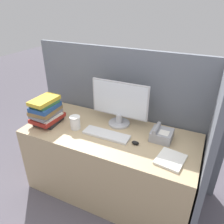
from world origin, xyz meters
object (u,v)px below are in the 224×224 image
at_px(keyboard, 106,134).
at_px(desk_telephone, 161,135).
at_px(monitor, 120,104).
at_px(coffee_cup, 75,123).
at_px(mouse, 135,143).
at_px(book_stack, 46,111).

bearing_deg(keyboard, desk_telephone, 18.30).
xyz_separation_m(monitor, desk_telephone, (0.44, -0.08, -0.17)).
relative_size(keyboard, coffee_cup, 3.38).
bearing_deg(desk_telephone, coffee_cup, -167.67).
distance_m(mouse, desk_telephone, 0.25).
bearing_deg(mouse, desk_telephone, 43.26).
relative_size(coffee_cup, book_stack, 0.43).
height_order(mouse, book_stack, book_stack).
bearing_deg(monitor, book_stack, -156.37).
height_order(mouse, coffee_cup, coffee_cup).
bearing_deg(book_stack, coffee_cup, 5.83).
xyz_separation_m(keyboard, book_stack, (-0.64, -0.05, 0.12)).
bearing_deg(mouse, keyboard, 177.01).
distance_m(mouse, book_stack, 0.93).
height_order(keyboard, mouse, mouse).
relative_size(coffee_cup, desk_telephone, 0.70).
height_order(monitor, desk_telephone, monitor).
xyz_separation_m(monitor, book_stack, (-0.66, -0.29, -0.09)).
bearing_deg(desk_telephone, book_stack, -169.49).
distance_m(monitor, book_stack, 0.73).
bearing_deg(mouse, monitor, 135.91).
relative_size(monitor, book_stack, 1.88).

